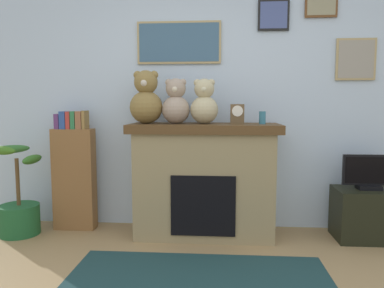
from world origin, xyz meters
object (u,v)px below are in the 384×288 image
Objects in this scene: television at (369,173)px; mantel_clock at (237,114)px; teddy_bear_cream at (176,103)px; teddy_bear_grey at (204,104)px; potted_plant at (19,208)px; teddy_bear_tan at (146,100)px; bookshelf at (74,174)px; tv_stand at (367,214)px; fireplace at (204,179)px; candle_jar at (262,118)px.

television is 1.32m from mantel_clock.
teddy_bear_grey is at bearing 0.00° from teddy_bear_cream.
potted_plant is 4.78× the size of mantel_clock.
teddy_bear_tan is 1.18× the size of teddy_bear_cream.
teddy_bear_cream is at bearing 179.64° from television.
mantel_clock is (-1.20, 0.01, 0.54)m from television.
teddy_bear_tan reaches higher than potted_plant.
teddy_bear_tan reaches higher than mantel_clock.
bookshelf is 2.49× the size of television.
potted_plant is at bearing -178.05° from tv_stand.
tv_stand is (1.51, -0.03, -0.30)m from fireplace.
fireplace is 0.77m from teddy_bear_cream.
television is 2.16m from teddy_bear_tan.
mantel_clock is 0.58m from teddy_bear_cream.
bookshelf is at bearing 173.17° from teddy_bear_tan.
teddy_bear_grey reaches higher than tv_stand.
potted_plant is (-1.78, -0.14, -0.28)m from fireplace.
bookshelf is (-1.30, 0.07, 0.02)m from fireplace.
teddy_bear_tan reaches higher than television.
television is at bearing 1.93° from potted_plant.
tv_stand is at bearing -1.06° from fireplace.
teddy_bear_grey is at bearing 0.01° from teddy_bear_tan.
potted_plant is at bearing -176.67° from mantel_clock.
fireplace is 0.93m from teddy_bear_tan.
teddy_bear_tan is at bearing 179.95° from mantel_clock.
teddy_bear_grey is at bearing 179.58° from television.
tv_stand is at bearing -0.60° from candle_jar.
candle_jar reaches higher than tv_stand.
candle_jar is at bearing -2.80° from bookshelf.
tv_stand is 1.52m from mantel_clock.
teddy_bear_grey is (0.27, 0.00, -0.00)m from teddy_bear_cream.
bookshelf is 1.92m from candle_jar.
television is (0.00, -0.00, 0.38)m from tv_stand.
teddy_bear_cream reaches higher than tv_stand.
teddy_bear_tan reaches higher than teddy_bear_cream.
candle_jar is at bearing 179.32° from television.
potted_plant is 3.30m from television.
bookshelf is 2.84× the size of teddy_bear_grey.
bookshelf is 1.36× the size of potted_plant.
teddy_bear_tan reaches higher than tv_stand.
mantel_clock reaches higher than bookshelf.
television is (2.81, -0.10, 0.06)m from bookshelf.
bookshelf is at bearing 24.18° from potted_plant.
teddy_bear_tan is at bearing -178.08° from fireplace.
mantel_clock is at bearing 179.58° from tv_stand.
potted_plant reaches higher than television.
bookshelf is 6.48× the size of mantel_clock.
television is at bearing -0.48° from mantel_clock.
teddy_bear_cream reaches higher than potted_plant.
bookshelf is at bearing 176.75° from mantel_clock.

